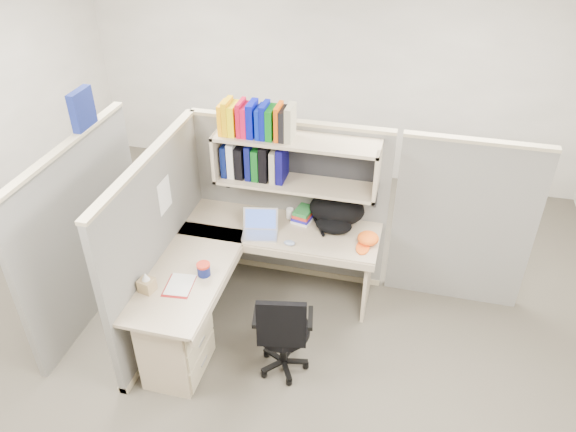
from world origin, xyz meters
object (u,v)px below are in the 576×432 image
(backpack, at_px, (336,213))
(task_chair, at_px, (283,344))
(snack_canister, at_px, (204,269))
(desk, at_px, (206,310))
(laptop, at_px, (260,225))

(backpack, height_order, task_chair, backpack)
(backpack, xyz_separation_m, snack_canister, (-0.89, -0.91, -0.09))
(snack_canister, distance_m, task_chair, 0.86)
(backpack, bearing_deg, desk, -141.38)
(laptop, xyz_separation_m, backpack, (0.61, 0.29, 0.04))
(laptop, relative_size, backpack, 0.62)
(desk, height_order, laptop, laptop)
(laptop, bearing_deg, desk, -120.74)
(task_chair, bearing_deg, snack_canister, 165.07)
(desk, bearing_deg, snack_canister, 105.54)
(laptop, height_order, backpack, backpack)
(backpack, distance_m, task_chair, 1.25)
(desk, height_order, backpack, backpack)
(backpack, distance_m, snack_canister, 1.28)
(snack_canister, bearing_deg, desk, -74.46)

